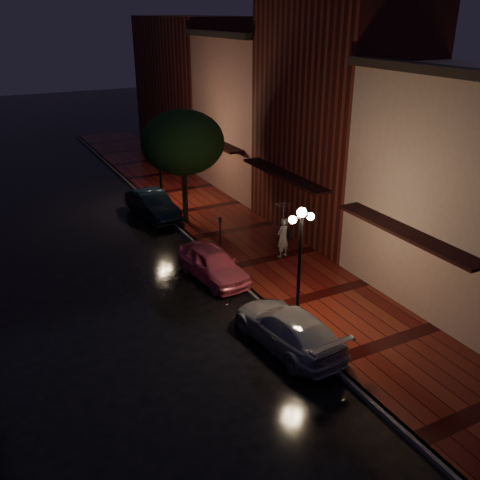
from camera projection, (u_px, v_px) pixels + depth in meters
ground at (226, 272)px, 23.00m from camera, size 120.00×120.00×0.00m
sidewalk at (271, 260)px, 23.93m from camera, size 4.50×60.00×0.15m
curb at (226, 270)px, 22.97m from camera, size 0.25×60.00×0.15m
storefront_near at (470, 193)px, 19.40m from camera, size 5.00×8.00×8.50m
storefront_mid at (338, 121)px, 25.43m from camera, size 5.00×8.00×11.00m
storefront_far at (256, 115)px, 32.34m from camera, size 5.00×8.00×9.00m
storefront_extra at (192, 88)px, 40.30m from camera, size 5.00×12.00×10.00m
streetlamp_near at (300, 259)px, 18.05m from camera, size 0.96×0.36×4.31m
streetlamp_far at (160, 163)px, 29.46m from camera, size 0.96×0.36×4.31m
street_tree at (183, 144)px, 26.47m from camera, size 4.16×4.16×5.80m
pink_car at (213, 264)px, 22.15m from camera, size 2.03×4.13×1.36m
navy_car at (153, 205)px, 28.80m from camera, size 1.94×4.45×1.42m
silver_car at (288, 328)px, 17.68m from camera, size 2.31×4.77×1.34m
woman_with_umbrella at (283, 221)px, 23.40m from camera, size 1.07×1.09×2.58m
parking_meter at (220, 228)px, 24.82m from camera, size 0.16×0.13×1.45m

